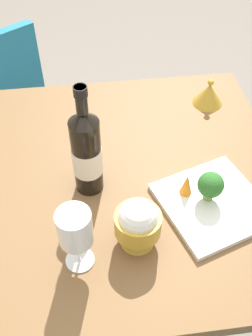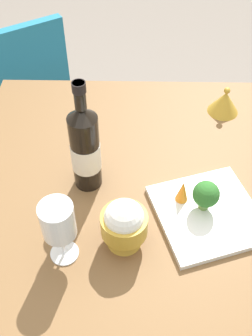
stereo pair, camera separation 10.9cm
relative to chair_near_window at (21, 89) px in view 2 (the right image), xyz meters
name	(u,v)px [view 2 (the right image)]	position (x,y,z in m)	size (l,w,h in m)	color
ground_plane	(126,295)	(0.48, -0.71, -0.53)	(8.00, 8.00, 0.00)	gray
dining_table	(126,195)	(0.48, -0.71, 0.14)	(0.90, 0.90, 0.76)	brown
chair_near_window	(21,89)	(0.00, 0.00, 0.00)	(0.55, 0.55, 0.85)	teal
wine_bottle	(85,148)	(0.38, -0.73, 0.35)	(0.08, 0.08, 0.33)	black
wine_glass	(58,222)	(0.34, -0.96, 0.35)	(0.08, 0.08, 0.18)	white
rice_bowl	(126,224)	(0.49, -0.92, 0.30)	(0.11, 0.11, 0.14)	gold
rice_bowl_lid	(224,102)	(0.79, -0.42, 0.26)	(0.10, 0.10, 0.09)	gold
serving_plate	(208,214)	(0.69, -0.84, 0.23)	(0.32, 0.32, 0.02)	white
broccoli_floret	(206,195)	(0.68, -0.83, 0.29)	(0.07, 0.07, 0.09)	#729E4C
carrot_garnish_left	(183,191)	(0.63, -0.80, 0.28)	(0.03, 0.03, 0.07)	orange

